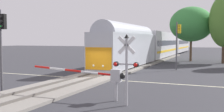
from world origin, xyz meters
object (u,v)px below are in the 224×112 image
object	(u,v)px
elm_centre_background	(191,24)
commuter_train	(162,44)
crossing_gate_near	(104,75)
traffic_signal_far_side	(178,38)
traffic_signal_median	(2,37)
crossing_signal_mast	(126,62)

from	to	relation	value
elm_centre_background	commuter_train	bearing A→B (deg)	131.66
commuter_train	crossing_gate_near	world-z (taller)	commuter_train
commuter_train	crossing_gate_near	distance (m)	37.79
crossing_gate_near	commuter_train	bearing A→B (deg)	96.94
crossing_gate_near	traffic_signal_far_side	size ratio (longest dim) A/B	1.13
traffic_signal_median	elm_centre_background	distance (m)	32.30
crossing_gate_near	traffic_signal_median	world-z (taller)	traffic_signal_median
traffic_signal_median	elm_centre_background	bearing A→B (deg)	73.97
crossing_signal_mast	traffic_signal_median	world-z (taller)	traffic_signal_median
crossing_gate_near	traffic_signal_median	distance (m)	7.62
crossing_signal_mast	commuter_train	bearing A→B (deg)	99.17
commuter_train	crossing_gate_near	xyz separation A→B (m)	(4.57, -37.50, -1.30)
commuter_train	crossing_signal_mast	distance (m)	38.80
traffic_signal_far_side	elm_centre_background	size ratio (longest dim) A/B	0.62
traffic_signal_median	elm_centre_background	world-z (taller)	elm_centre_background
elm_centre_background	crossing_gate_near	bearing A→B (deg)	-93.03
commuter_train	traffic_signal_far_side	distance (m)	21.90
commuter_train	traffic_signal_far_side	xyz separation A→B (m)	(6.19, -20.99, 0.96)
crossing_signal_mast	elm_centre_background	bearing A→B (deg)	90.00
traffic_signal_far_side	crossing_signal_mast	bearing A→B (deg)	-90.02
crossing_gate_near	traffic_signal_far_side	distance (m)	16.74
traffic_signal_far_side	crossing_gate_near	bearing A→B (deg)	-95.62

